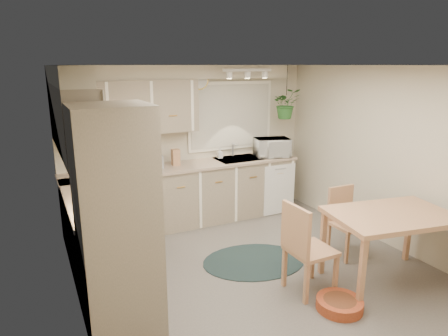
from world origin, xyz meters
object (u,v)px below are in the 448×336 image
Objects in this scene: braided_rug at (254,261)px; pet_bed at (339,304)px; chair_back at (349,223)px; chair_left at (311,248)px; microwave at (272,145)px; dining_table at (388,248)px.

braided_rug is 2.76× the size of pet_bed.
chair_back is 1.32m from braided_rug.
microwave is at bearing 156.67° from chair_left.
dining_table is 0.93m from chair_left.
braided_rug is 2.19m from microwave.
braided_rug is (-1.18, 0.38, -0.44)m from chair_back.
microwave reaches higher than chair_left.
dining_table is 1.30× the size of chair_left.
chair_back reaches higher than braided_rug.
braided_rug is at bearing -166.19° from chair_left.
chair_back is (0.08, 0.70, 0.03)m from dining_table.
dining_table is 2.41× the size of microwave.
chair_back is (0.97, 0.45, -0.06)m from chair_left.
braided_rug is at bearing -114.60° from microwave.
chair_left is 1.08m from chair_back.
dining_table is at bearing 12.32° from pet_bed.
pet_bed is 0.85× the size of microwave.
chair_back is 1.89× the size of pet_bed.
microwave is at bearing -89.57° from chair_back.
dining_table is at bearing -44.25° from braided_rug.
dining_table is at bearing -77.43° from microwave.
chair_left is at bearing -75.81° from braided_rug.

